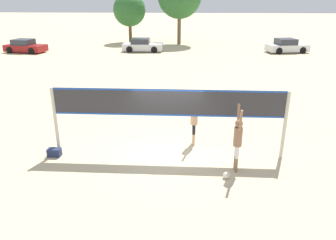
{
  "coord_description": "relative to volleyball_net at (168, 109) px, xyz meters",
  "views": [
    {
      "loc": [
        0.63,
        -10.88,
        5.57
      ],
      "look_at": [
        0.0,
        0.0,
        1.38
      ],
      "focal_mm": 35.0,
      "sensor_mm": 36.0,
      "label": 1
    }
  ],
  "objects": [
    {
      "name": "volleyball",
      "position": [
        1.98,
        -1.55,
        -1.69
      ],
      "size": [
        0.22,
        0.22,
        0.22
      ],
      "color": "silver",
      "rests_on": "ground_plane"
    },
    {
      "name": "volleyball_net",
      "position": [
        0.0,
        0.0,
        0.0
      ],
      "size": [
        8.36,
        0.13,
        2.52
      ],
      "color": "beige",
      "rests_on": "ground_plane"
    },
    {
      "name": "player_blocker",
      "position": [
        0.96,
        1.0,
        -0.72
      ],
      "size": [
        0.28,
        0.7,
        2.07
      ],
      "rotation": [
        0.0,
        0.0,
        -1.57
      ],
      "color": "tan",
      "rests_on": "ground_plane"
    },
    {
      "name": "parked_car_far",
      "position": [
        10.8,
        23.73,
        -1.18
      ],
      "size": [
        4.37,
        2.61,
        1.39
      ],
      "rotation": [
        0.0,
        0.0,
        0.2
      ],
      "color": "silver",
      "rests_on": "ground_plane"
    },
    {
      "name": "parked_car_mid",
      "position": [
        -4.05,
        23.51,
        -1.2
      ],
      "size": [
        4.11,
        1.92,
        1.33
      ],
      "rotation": [
        0.0,
        0.0,
        0.0
      ],
      "color": "silver",
      "rests_on": "ground_plane"
    },
    {
      "name": "player_spiker",
      "position": [
        2.34,
        -1.02,
        -0.59
      ],
      "size": [
        0.28,
        0.72,
        2.27
      ],
      "rotation": [
        0.0,
        0.0,
        1.57
      ],
      "color": "#8C664C",
      "rests_on": "ground_plane"
    },
    {
      "name": "parked_car_near",
      "position": [
        -15.97,
        22.19,
        -1.21
      ],
      "size": [
        4.32,
        2.5,
        1.33
      ],
      "rotation": [
        0.0,
        0.0,
        -0.18
      ],
      "color": "maroon",
      "rests_on": "ground_plane"
    },
    {
      "name": "ground_plane",
      "position": [
        0.0,
        0.0,
        -1.8
      ],
      "size": [
        200.0,
        200.0,
        0.0
      ],
      "primitive_type": "plane",
      "color": "beige"
    },
    {
      "name": "tree_right_cluster",
      "position": [
        -6.42,
        30.29,
        2.02
      ],
      "size": [
        3.88,
        3.88,
        5.78
      ],
      "color": "brown",
      "rests_on": "ground_plane"
    },
    {
      "name": "gear_bag",
      "position": [
        -4.17,
        -0.35,
        -1.65
      ],
      "size": [
        0.47,
        0.28,
        0.3
      ],
      "color": "navy",
      "rests_on": "ground_plane"
    }
  ]
}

